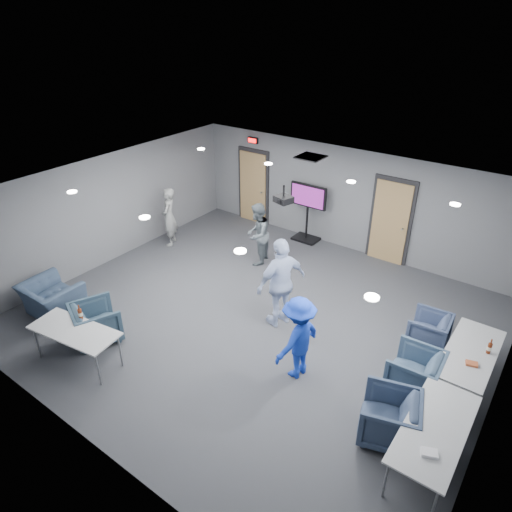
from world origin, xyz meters
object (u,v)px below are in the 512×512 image
Objects in this scene: person_b at (257,234)px; chair_right_a at (429,330)px; chair_front_a at (96,322)px; table_front_left at (75,332)px; person_c at (281,283)px; chair_front_b at (52,299)px; bottle_right at (489,348)px; chair_right_b at (414,372)px; bottle_front at (80,314)px; projector at (283,199)px; table_right_a at (471,354)px; tv_stand at (307,209)px; chair_right_c at (389,418)px; person_d at (298,338)px; table_right_b at (435,429)px; person_a at (169,217)px.

person_b reaches higher than chair_right_a.
table_front_left is at bearing 138.06° from chair_front_a.
chair_front_a is (-0.74, -4.30, -0.40)m from person_b.
chair_front_b is (-4.04, -2.56, -0.59)m from person_c.
person_c is 6.84× the size of bottle_right.
chair_right_a is 6.54m from table_front_left.
table_front_left is (-5.15, -2.90, 0.30)m from chair_right_b.
projector is at bearing 60.04° from bottle_front.
table_right_a is at bearing -131.48° from chair_front_a.
chair_right_c is at bearing -48.95° from tv_stand.
chair_front_b is (-2.19, -4.31, -0.43)m from person_b.
bottle_right is (5.61, -1.26, 0.04)m from person_b.
tv_stand is (-2.56, 4.67, 0.13)m from person_d.
chair_front_a is 2.15× the size of projector.
table_right_b is at bearing -180.00° from table_right_a.
person_d reaches higher than chair_right_c.
chair_right_c reaches higher than chair_right_a.
chair_right_b is 5.83m from tv_stand.
person_c is at bearing -148.86° from chair_front_b.
person_a reaches higher than chair_right_a.
chair_right_c is 5.46m from table_front_left.
chair_right_c is 1.94m from table_right_a.
table_front_left is at bearing -53.61° from chair_right_a.
table_front_left is at bearing -15.55° from person_c.
person_d is 1.87× the size of chair_right_b.
chair_front_b is at bearing -43.33° from person_b.
bottle_right is 4.48m from projector.
chair_right_b is at bearing 3.44° from chair_right_a.
chair_right_a is 1.35m from chair_right_b.
table_front_left is (-5.83, -1.62, -0.01)m from table_right_b.
person_a is 4.17m from chair_front_a.
person_d is 5.59× the size of bottle_right.
person_a is at bearing -171.44° from projector.
bottle_front is 7.09m from bottle_right.
person_b is 0.87× the size of table_right_a.
projector reaches higher than person_c.
tv_stand reaches higher than chair_right_c.
projector reaches higher than chair_front_b.
bottle_front is 1.06× the size of bottle_right.
chair_front_a is 6.78m from table_right_a.
person_b is at bearing -102.50° from chair_right_a.
projector is (1.07, -2.92, 1.49)m from tv_stand.
bottle_right reaches higher than chair_front_b.
table_right_a is 0.97× the size of table_right_b.
chair_right_a is 0.45× the size of tv_stand.
chair_front_b is 1.67m from bottle_front.
chair_right_a is 2.53m from chair_right_c.
person_c is 3.56m from table_right_a.
chair_right_a is at bearing 37.54° from bottle_front.
table_right_b is (0.00, -1.90, 0.00)m from table_right_a.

